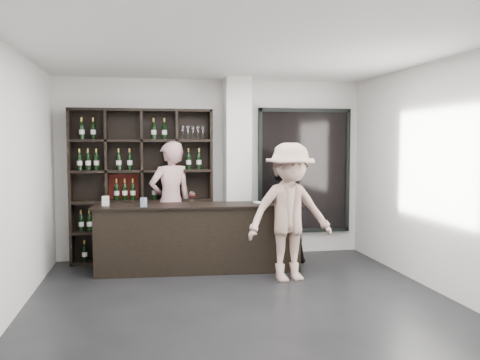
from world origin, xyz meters
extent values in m
cube|color=black|center=(0.00, 0.00, -0.01)|extent=(5.00, 5.50, 0.01)
cube|color=silver|center=(0.35, 2.47, 1.45)|extent=(0.40, 0.40, 2.90)
cube|color=black|center=(1.55, 2.69, 1.40)|extent=(1.60, 0.08, 2.10)
cube|color=black|center=(1.55, 2.69, 1.40)|extent=(1.48, 0.02, 1.98)
cube|color=black|center=(-0.35, 1.75, 0.48)|extent=(2.92, 0.55, 0.96)
cube|color=black|center=(-0.35, 1.75, 0.97)|extent=(3.00, 0.63, 0.03)
imported|color=#CB9999|center=(-0.72, 2.40, 0.95)|extent=(0.81, 0.67, 1.90)
imported|color=black|center=(0.95, 2.01, 0.88)|extent=(1.03, 0.93, 1.75)
imported|color=tan|center=(0.82, 1.05, 0.94)|extent=(1.29, 0.84, 1.87)
cylinder|color=silver|center=(-1.13, 1.61, 1.05)|extent=(0.11, 0.11, 0.13)
cube|color=white|center=(0.54, 1.76, 0.99)|extent=(0.14, 0.14, 0.02)
cube|color=white|center=(-1.66, 1.80, 1.05)|extent=(0.10, 0.06, 0.14)
camera|label=1|loc=(-1.10, -5.54, 1.88)|focal=38.00mm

